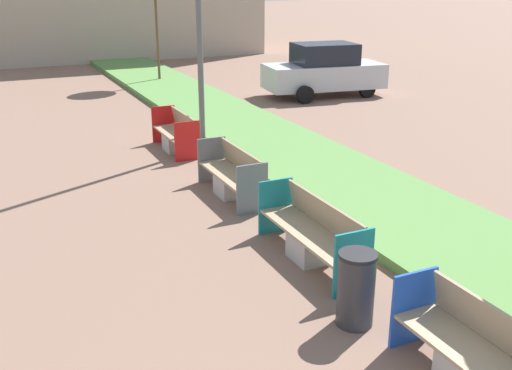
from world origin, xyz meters
The scene contains 7 objects.
planter_grass_strip centered at (3.20, 12.00, 0.09)m, with size 2.80×120.00×0.18m.
bench_blue_frame centered at (0.94, 3.29, 0.36)m, with size 0.65×1.98×0.94m.
bench_teal_frame centered at (0.94, 6.67, 0.38)m, with size 0.65×2.38×0.94m.
bench_grey_frame centered at (0.94, 9.79, 0.37)m, with size 0.65×2.07×0.94m.
bench_red_frame centered at (0.94, 13.33, 0.36)m, with size 0.65×1.92×0.94m.
litter_bin centered at (0.52, 4.88, 0.49)m, with size 0.48×0.48×0.98m.
parked_car_distant centered at (7.90, 17.84, 0.91)m, with size 4.39×2.30×1.86m.
Camera 1 is at (-3.37, -0.51, 4.17)m, focal length 42.00 mm.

